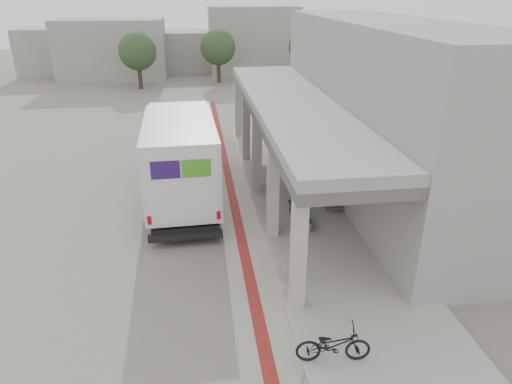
{
  "coord_description": "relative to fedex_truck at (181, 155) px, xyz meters",
  "views": [
    {
      "loc": [
        -0.37,
        -13.48,
        8.11
      ],
      "look_at": [
        1.58,
        0.94,
        1.6
      ],
      "focal_mm": 32.0,
      "sensor_mm": 36.0,
      "label": 1
    }
  ],
  "objects": [
    {
      "name": "tree_right",
      "position": [
        11.05,
        24.7,
        1.28
      ],
      "size": [
        3.2,
        3.2,
        4.8
      ],
      "color": "#38281C",
      "rests_on": "ground"
    },
    {
      "name": "bike_lane_stripe",
      "position": [
        2.05,
        -2.3,
        -1.9
      ],
      "size": [
        0.35,
        40.0,
        0.01
      ],
      "primitive_type": "cube",
      "color": "maroon",
      "rests_on": "ground"
    },
    {
      "name": "utility_cabinet",
      "position": [
        6.05,
        -0.87,
        -1.3
      ],
      "size": [
        0.48,
        0.61,
        0.96
      ],
      "primitive_type": "cube",
      "rotation": [
        0.0,
        0.0,
        -0.09
      ],
      "color": "gray",
      "rests_on": "sidewalk"
    },
    {
      "name": "bench",
      "position": [
        4.32,
        -2.98,
        -1.45
      ],
      "size": [
        0.47,
        1.97,
        0.46
      ],
      "rotation": [
        0.0,
        0.0,
        0.02
      ],
      "color": "gray",
      "rests_on": "sidewalk"
    },
    {
      "name": "sidewalk",
      "position": [
        5.05,
        -4.3,
        -1.84
      ],
      "size": [
        4.4,
        28.0,
        0.12
      ],
      "primitive_type": "cube",
      "color": "#A29B91",
      "rests_on": "ground"
    },
    {
      "name": "fedex_truck",
      "position": [
        0.0,
        0.0,
        0.0
      ],
      "size": [
        2.86,
        8.45,
        3.57
      ],
      "rotation": [
        0.0,
        0.0,
        0.03
      ],
      "color": "black",
      "rests_on": "ground"
    },
    {
      "name": "tree_left",
      "position": [
        -3.95,
        23.7,
        1.28
      ],
      "size": [
        3.2,
        3.2,
        4.8
      ],
      "color": "#38281C",
      "rests_on": "ground"
    },
    {
      "name": "tree_mid",
      "position": [
        3.05,
        25.7,
        1.28
      ],
      "size": [
        3.2,
        3.2,
        4.8
      ],
      "color": "#38281C",
      "rests_on": "ground"
    },
    {
      "name": "ground",
      "position": [
        1.05,
        -4.3,
        -1.9
      ],
      "size": [
        120.0,
        120.0,
        0.0
      ],
      "primitive_type": "plane",
      "color": "slate",
      "rests_on": "ground"
    },
    {
      "name": "bicycle_black",
      "position": [
        3.55,
        -9.91,
        -1.32
      ],
      "size": [
        1.8,
        0.78,
        0.92
      ],
      "primitive_type": "imported",
      "rotation": [
        0.0,
        0.0,
        1.47
      ],
      "color": "black",
      "rests_on": "sidewalk"
    },
    {
      "name": "transit_building",
      "position": [
        7.88,
        0.2,
        1.5
      ],
      "size": [
        7.6,
        17.0,
        7.0
      ],
      "color": "gray",
      "rests_on": "ground"
    },
    {
      "name": "distant_backdrop",
      "position": [
        -1.8,
        31.59,
        0.8
      ],
      "size": [
        28.0,
        10.0,
        6.5
      ],
      "color": "gray",
      "rests_on": "ground"
    },
    {
      "name": "bollard_far",
      "position": [
        3.15,
        -3.61,
        -1.5
      ],
      "size": [
        0.38,
        0.38,
        0.57
      ],
      "color": "tan",
      "rests_on": "sidewalk"
    },
    {
      "name": "bollard_near",
      "position": [
        3.15,
        -6.62,
        -1.48
      ],
      "size": [
        0.41,
        0.41,
        0.61
      ],
      "color": "gray",
      "rests_on": "sidewalk"
    }
  ]
}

